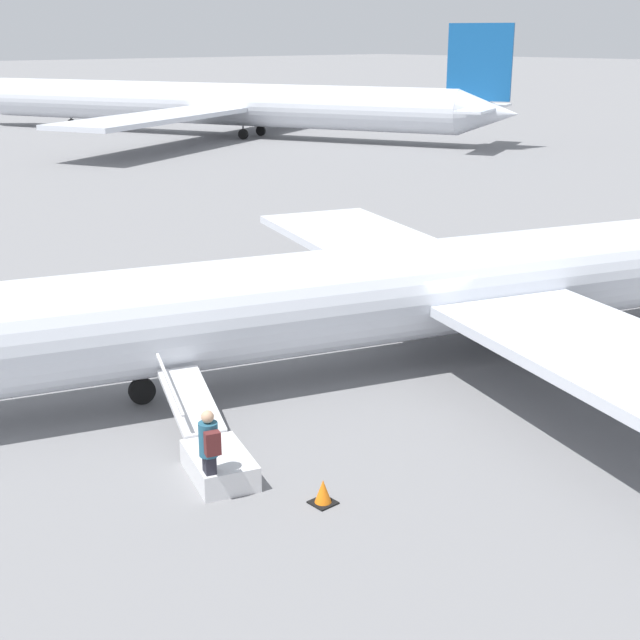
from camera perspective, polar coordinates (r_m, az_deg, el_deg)
ground_plane at (r=23.91m, az=7.14°, el=-2.47°), size 600.00×600.00×0.00m
airplane_main at (r=23.77m, az=9.26°, el=2.34°), size 29.13×22.65×6.64m
airplane_far_left at (r=78.63m, az=-6.77°, el=13.59°), size 39.69×49.75×9.11m
boarding_stairs at (r=17.91m, az=-6.86°, el=-8.32°), size 2.22×4.13×1.67m
passenger at (r=16.56m, az=-7.10°, el=-8.16°), size 0.43×0.57×1.74m
traffic_cone_near_stairs at (r=16.60m, az=0.20°, el=-11.00°), size 0.43×0.43×0.48m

